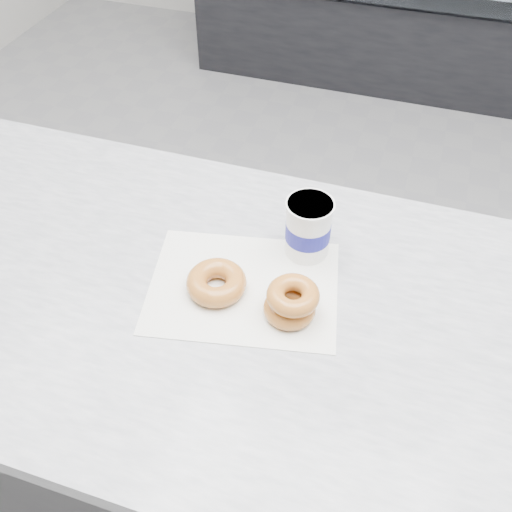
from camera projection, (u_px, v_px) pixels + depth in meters
The scene contains 6 objects.
ground at pixel (329, 348), 2.03m from camera, with size 5.00×5.00×0.00m, color gray.
counter at pixel (289, 439), 1.31m from camera, with size 3.06×0.76×0.90m.
wax_paper at pixel (243, 287), 1.04m from camera, with size 0.34×0.26×0.00m, color silver.
donut_single at pixel (216, 282), 1.02m from camera, with size 0.11×0.11×0.04m, color #B86C32.
donut_stack at pixel (291, 302), 0.97m from camera, with size 0.12×0.12×0.06m.
coffee_cup at pixel (308, 228), 1.06m from camera, with size 0.09×0.09×0.12m.
Camera 1 is at (0.12, -1.20, 1.68)m, focal length 40.00 mm.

